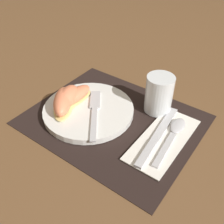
{
  "coord_description": "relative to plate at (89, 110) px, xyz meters",
  "views": [
    {
      "loc": [
        0.3,
        -0.41,
        0.45
      ],
      "look_at": [
        -0.0,
        0.0,
        0.02
      ],
      "focal_mm": 42.0,
      "sensor_mm": 36.0,
      "label": 1
    }
  ],
  "objects": [
    {
      "name": "citrus_wedge_0",
      "position": [
        -0.05,
        0.0,
        0.02
      ],
      "size": [
        0.05,
        0.12,
        0.03
      ],
      "color": "#F4DB84",
      "rests_on": "plate"
    },
    {
      "name": "spoon",
      "position": [
        0.22,
        0.06,
        -0.0
      ],
      "size": [
        0.04,
        0.18,
        0.01
      ],
      "color": "#BCBCC1",
      "rests_on": "napkin"
    },
    {
      "name": "citrus_wedge_1",
      "position": [
        -0.05,
        -0.02,
        0.03
      ],
      "size": [
        0.08,
        0.11,
        0.05
      ],
      "color": "#F4DB84",
      "rests_on": "plate"
    },
    {
      "name": "plate",
      "position": [
        0.0,
        0.0,
        0.0
      ],
      "size": [
        0.24,
        0.24,
        0.02
      ],
      "color": "white",
      "rests_on": "placemat"
    },
    {
      "name": "placemat",
      "position": [
        0.07,
        0.02,
        -0.01
      ],
      "size": [
        0.42,
        0.34,
        0.0
      ],
      "color": "black",
      "rests_on": "ground_plane"
    },
    {
      "name": "fork",
      "position": [
        0.02,
        -0.0,
        0.01
      ],
      "size": [
        0.13,
        0.17,
        0.0
      ],
      "color": "#BCBCC1",
      "rests_on": "plate"
    },
    {
      "name": "juice_glass",
      "position": [
        0.14,
        0.12,
        0.04
      ],
      "size": [
        0.07,
        0.07,
        0.1
      ],
      "color": "silver",
      "rests_on": "placemat"
    },
    {
      "name": "knife",
      "position": [
        0.19,
        0.02,
        -0.0
      ],
      "size": [
        0.04,
        0.22,
        0.01
      ],
      "color": "#BCBCC1",
      "rests_on": "napkin"
    },
    {
      "name": "citrus_wedge_2",
      "position": [
        -0.05,
        -0.04,
        0.03
      ],
      "size": [
        0.11,
        0.12,
        0.04
      ],
      "color": "#F4DB84",
      "rests_on": "plate"
    },
    {
      "name": "napkin",
      "position": [
        0.21,
        0.03,
        -0.01
      ],
      "size": [
        0.1,
        0.22,
        0.0
      ],
      "color": "white",
      "rests_on": "placemat"
    },
    {
      "name": "ground_plane",
      "position": [
        0.07,
        0.02,
        -0.01
      ],
      "size": [
        3.0,
        3.0,
        0.0
      ],
      "primitive_type": "plane",
      "color": "brown"
    }
  ]
}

